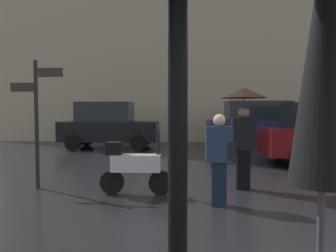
{
  "coord_description": "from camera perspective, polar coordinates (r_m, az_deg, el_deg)",
  "views": [
    {
      "loc": [
        0.09,
        -2.39,
        1.61
      ],
      "look_at": [
        -0.2,
        5.23,
        1.23
      ],
      "focal_mm": 33.23,
      "sensor_mm": 36.0,
      "label": 1
    }
  ],
  "objects": [
    {
      "name": "parked_car_right",
      "position": [
        13.48,
        -10.81,
        0.16
      ],
      "size": [
        4.05,
        1.95,
        1.97
      ],
      "rotation": [
        0.0,
        0.0,
        3.05
      ],
      "color": "black",
      "rests_on": "ground"
    },
    {
      "name": "street_signpost",
      "position": [
        6.91,
        -22.97,
        2.62
      ],
      "size": [
        1.08,
        0.08,
        2.64
      ],
      "color": "black",
      "rests_on": "ground"
    },
    {
      "name": "parked_scooter",
      "position": [
        6.02,
        -6.31,
        -7.26
      ],
      "size": [
        1.4,
        0.32,
        1.23
      ],
      "rotation": [
        0.0,
        0.0,
        -0.24
      ],
      "color": "black",
      "rests_on": "ground"
    },
    {
      "name": "parked_car_distant",
      "position": [
        13.61,
        16.57,
        0.22
      ],
      "size": [
        4.55,
        2.02,
        2.0
      ],
      "rotation": [
        0.0,
        0.0,
        2.89
      ],
      "color": "#1E234C",
      "rests_on": "ground"
    },
    {
      "name": "pedestrian_with_bag",
      "position": [
        5.32,
        9.51,
        -5.07
      ],
      "size": [
        0.48,
        0.24,
        1.55
      ],
      "rotation": [
        0.0,
        0.0,
        2.57
      ],
      "color": "black",
      "rests_on": "ground"
    },
    {
      "name": "pedestrian_with_umbrella",
      "position": [
        6.48,
        13.72,
        2.39
      ],
      "size": [
        0.93,
        0.93,
        2.07
      ],
      "rotation": [
        0.0,
        0.0,
        1.29
      ],
      "color": "black",
      "rests_on": "ground"
    },
    {
      "name": "folded_patio_umbrella_near",
      "position": [
        1.78,
        26.75,
        8.01
      ],
      "size": [
        0.51,
        0.51,
        2.64
      ],
      "color": "black",
      "rests_on": "ground"
    }
  ]
}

